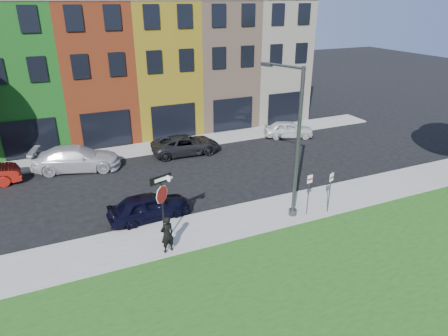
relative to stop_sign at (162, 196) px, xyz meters
name	(u,v)px	position (x,y,z in m)	size (l,w,h in m)	color
ground	(287,250)	(4.75, -2.56, -2.46)	(120.00, 120.00, 0.00)	black
sidewalk_near	(289,209)	(6.75, 0.44, -2.40)	(40.00, 3.00, 0.12)	gray
sidewalk_far	(140,149)	(1.75, 12.44, -2.40)	(40.00, 2.40, 0.12)	gray
rowhouse_block	(123,67)	(2.25, 18.63, 2.52)	(30.00, 10.12, 10.00)	#B8A998
stop_sign	(162,196)	(0.00, 0.00, 0.00)	(1.01, 0.35, 3.30)	black
man	(167,234)	(-0.06, -0.66, -1.50)	(0.69, 0.54, 1.68)	black
sedan_near	(149,207)	(-0.03, 2.57, -1.78)	(4.11, 1.87, 1.37)	black
parked_car_silver	(77,158)	(-2.67, 10.53, -1.69)	(5.74, 3.45, 1.56)	#B3B3B8
parked_car_dark	(186,145)	(4.59, 10.42, -1.80)	(4.91, 2.48, 1.33)	black
parked_car_white	(289,129)	(13.18, 10.56, -1.81)	(4.13, 2.88, 1.30)	silver
street_lamp	(294,144)	(6.50, 0.02, 1.36)	(1.11, 2.48, 7.34)	#46494B
parking_sign_a	(309,189)	(7.27, -0.41, -0.94)	(0.32, 0.10, 2.26)	#46494B
parking_sign_b	(330,187)	(8.37, -0.67, -0.94)	(0.31, 0.13, 2.26)	#46494B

